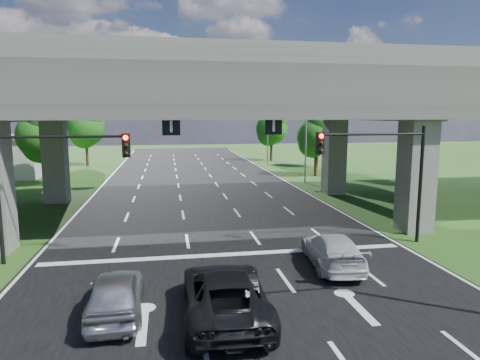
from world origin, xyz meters
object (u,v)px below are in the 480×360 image
object	(u,v)px
signal_left	(49,169)
car_trailing	(225,293)
streetlight_far	(302,122)
car_white	(332,250)
signal_right	(382,163)
streetlight_beyond	(265,120)
car_dark	(235,293)
car_silver	(116,293)

from	to	relation	value
signal_left	car_trailing	distance (m)	10.11
car_trailing	streetlight_far	bearing A→B (deg)	-110.35
signal_left	car_white	world-z (taller)	signal_left
signal_right	car_white	world-z (taller)	signal_right
streetlight_beyond	car_dark	size ratio (longest dim) A/B	2.49
car_silver	car_trailing	xyz separation A→B (m)	(3.51, -0.74, 0.05)
car_trailing	signal_left	bearing A→B (deg)	-41.85
signal_right	streetlight_beyond	world-z (taller)	streetlight_beyond
signal_left	car_white	distance (m)	12.84
streetlight_far	streetlight_beyond	world-z (taller)	same
streetlight_far	car_dark	size ratio (longest dim) A/B	2.49
signal_left	car_silver	bearing A→B (deg)	-60.41
signal_right	car_silver	distance (m)	14.06
streetlight_far	car_white	distance (m)	24.07
streetlight_beyond	car_trailing	distance (m)	44.38
streetlight_beyond	car_white	world-z (taller)	streetlight_beyond
streetlight_beyond	car_silver	bearing A→B (deg)	-109.17
signal_left	car_trailing	bearing A→B (deg)	-44.05
car_white	streetlight_beyond	bearing A→B (deg)	-92.16
car_dark	car_white	distance (m)	6.06
signal_left	car_white	size ratio (longest dim) A/B	1.24
streetlight_far	car_dark	bearing A→B (deg)	-112.07
signal_left	streetlight_far	bearing A→B (deg)	48.22
streetlight_beyond	signal_right	bearing A→B (deg)	-93.61
signal_right	car_white	xyz separation A→B (m)	(-3.58, -2.72, -3.45)
signal_left	car_white	xyz separation A→B (m)	(12.07, -2.72, -3.45)
streetlight_far	streetlight_beyond	xyz separation A→B (m)	(0.00, 16.00, 0.00)
signal_right	car_silver	bearing A→B (deg)	-154.43
car_white	car_trailing	world-z (taller)	car_trailing
streetlight_far	car_silver	size ratio (longest dim) A/B	2.31
streetlight_beyond	car_trailing	size ratio (longest dim) A/B	1.76
car_trailing	signal_right	bearing A→B (deg)	-140.84
signal_right	signal_left	world-z (taller)	same
signal_right	car_white	size ratio (longest dim) A/B	1.24
car_silver	car_trailing	bearing A→B (deg)	166.75
car_dark	car_trailing	xyz separation A→B (m)	(-0.37, -0.28, 0.13)
signal_left	car_trailing	xyz separation A→B (m)	(6.85, -6.62, -3.37)
signal_left	car_dark	bearing A→B (deg)	-41.34
streetlight_beyond	signal_left	bearing A→B (deg)	-116.43
car_dark	car_trailing	distance (m)	0.48
streetlight_beyond	car_dark	xyz separation A→B (m)	(-10.71, -42.40, -5.16)
streetlight_far	car_trailing	bearing A→B (deg)	-112.54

